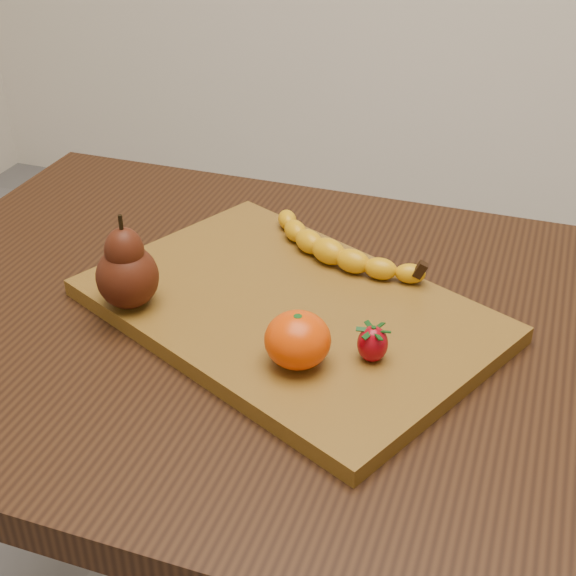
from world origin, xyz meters
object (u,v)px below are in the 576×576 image
(table, at_px, (283,386))
(cutting_board, at_px, (288,310))
(pear, at_px, (126,261))
(mandarin, at_px, (298,340))

(table, distance_m, cutting_board, 0.11)
(cutting_board, bearing_deg, table, -115.12)
(pear, xyz_separation_m, mandarin, (0.21, -0.04, -0.03))
(pear, relative_size, mandarin, 1.62)
(table, relative_size, mandarin, 14.86)
(table, distance_m, mandarin, 0.18)
(pear, height_order, mandarin, pear)
(pear, distance_m, mandarin, 0.22)
(table, relative_size, cutting_board, 2.22)
(pear, bearing_deg, table, 18.49)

